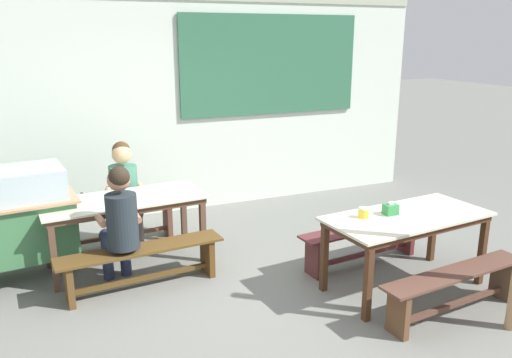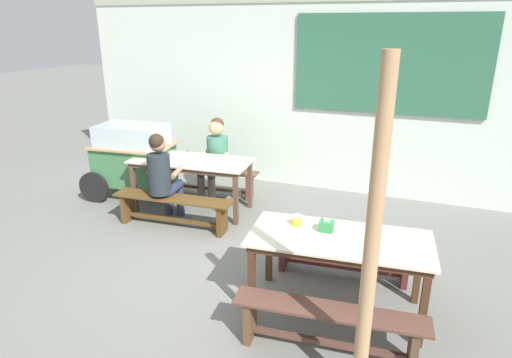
{
  "view_description": "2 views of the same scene",
  "coord_description": "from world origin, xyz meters",
  "px_view_note": "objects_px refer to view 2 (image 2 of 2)",
  "views": [
    {
      "loc": [
        -1.8,
        -4.07,
        2.39
      ],
      "look_at": [
        0.31,
        0.81,
        0.91
      ],
      "focal_mm": 35.84,
      "sensor_mm": 36.0,
      "label": 1
    },
    {
      "loc": [
        1.92,
        -3.96,
        2.55
      ],
      "look_at": [
        0.14,
        0.62,
        0.8
      ],
      "focal_mm": 30.77,
      "sensor_mm": 36.0,
      "label": 2
    }
  ],
  "objects_px": {
    "bench_near_back": "(343,252)",
    "condiment_jar": "(297,220)",
    "dining_table_near": "(339,245)",
    "person_center_facing": "(215,153)",
    "bench_far_back": "(209,177)",
    "tissue_box": "(326,226)",
    "food_cart": "(133,156)",
    "dining_table_far": "(191,165)",
    "bench_near_front": "(328,325)",
    "wooden_support_post": "(372,248)",
    "person_left_back_turned": "(162,174)",
    "bench_far_front": "(173,207)"
  },
  "relations": [
    {
      "from": "bench_far_back",
      "to": "bench_far_front",
      "type": "xyz_separation_m",
      "value": [
        0.09,
        -1.23,
        -0.0
      ]
    },
    {
      "from": "food_cart",
      "to": "dining_table_far",
      "type": "bearing_deg",
      "value": -6.47
    },
    {
      "from": "dining_table_far",
      "to": "bench_far_back",
      "type": "distance_m",
      "value": 0.73
    },
    {
      "from": "person_left_back_turned",
      "to": "dining_table_near",
      "type": "bearing_deg",
      "value": -22.73
    },
    {
      "from": "condiment_jar",
      "to": "tissue_box",
      "type": "bearing_deg",
      "value": -5.56
    },
    {
      "from": "dining_table_near",
      "to": "wooden_support_post",
      "type": "bearing_deg",
      "value": -69.67
    },
    {
      "from": "dining_table_far",
      "to": "food_cart",
      "type": "distance_m",
      "value": 1.08
    },
    {
      "from": "food_cart",
      "to": "tissue_box",
      "type": "xyz_separation_m",
      "value": [
        3.34,
        -1.65,
        0.15
      ]
    },
    {
      "from": "person_left_back_turned",
      "to": "wooden_support_post",
      "type": "bearing_deg",
      "value": -35.16
    },
    {
      "from": "dining_table_far",
      "to": "condiment_jar",
      "type": "distance_m",
      "value": 2.48
    },
    {
      "from": "bench_far_back",
      "to": "bench_near_front",
      "type": "bearing_deg",
      "value": -48.55
    },
    {
      "from": "person_center_facing",
      "to": "wooden_support_post",
      "type": "relative_size",
      "value": 0.51
    },
    {
      "from": "bench_far_back",
      "to": "bench_near_back",
      "type": "bearing_deg",
      "value": -33.93
    },
    {
      "from": "food_cart",
      "to": "wooden_support_post",
      "type": "distance_m",
      "value": 4.73
    },
    {
      "from": "dining_table_near",
      "to": "condiment_jar",
      "type": "xyz_separation_m",
      "value": [
        -0.43,
        0.11,
        0.12
      ]
    },
    {
      "from": "bench_near_front",
      "to": "tissue_box",
      "type": "height_order",
      "value": "tissue_box"
    },
    {
      "from": "dining_table_near",
      "to": "tissue_box",
      "type": "distance_m",
      "value": 0.21
    },
    {
      "from": "bench_near_back",
      "to": "condiment_jar",
      "type": "distance_m",
      "value": 0.82
    },
    {
      "from": "dining_table_far",
      "to": "bench_near_front",
      "type": "relative_size",
      "value": 1.11
    },
    {
      "from": "bench_far_front",
      "to": "bench_near_front",
      "type": "relative_size",
      "value": 1.04
    },
    {
      "from": "bench_near_back",
      "to": "person_left_back_turned",
      "type": "height_order",
      "value": "person_left_back_turned"
    },
    {
      "from": "wooden_support_post",
      "to": "dining_table_near",
      "type": "bearing_deg",
      "value": 110.33
    },
    {
      "from": "bench_near_front",
      "to": "person_center_facing",
      "type": "distance_m",
      "value": 3.67
    },
    {
      "from": "bench_far_front",
      "to": "bench_near_back",
      "type": "relative_size",
      "value": 1.06
    },
    {
      "from": "person_left_back_turned",
      "to": "tissue_box",
      "type": "xyz_separation_m",
      "value": [
        2.38,
        -0.98,
        0.1
      ]
    },
    {
      "from": "food_cart",
      "to": "tissue_box",
      "type": "height_order",
      "value": "food_cart"
    },
    {
      "from": "bench_far_back",
      "to": "bench_far_front",
      "type": "relative_size",
      "value": 0.97
    },
    {
      "from": "dining_table_far",
      "to": "bench_far_back",
      "type": "xyz_separation_m",
      "value": [
        -0.05,
        0.62,
        -0.39
      ]
    },
    {
      "from": "food_cart",
      "to": "person_left_back_turned",
      "type": "xyz_separation_m",
      "value": [
        0.95,
        -0.67,
        0.05
      ]
    },
    {
      "from": "bench_far_back",
      "to": "person_left_back_turned",
      "type": "distance_m",
      "value": 1.24
    },
    {
      "from": "person_left_back_turned",
      "to": "bench_far_back",
      "type": "bearing_deg",
      "value": 86.21
    },
    {
      "from": "bench_far_back",
      "to": "tissue_box",
      "type": "relative_size",
      "value": 12.4
    },
    {
      "from": "dining_table_far",
      "to": "wooden_support_post",
      "type": "height_order",
      "value": "wooden_support_post"
    },
    {
      "from": "bench_near_back",
      "to": "person_left_back_turned",
      "type": "distance_m",
      "value": 2.55
    },
    {
      "from": "person_left_back_turned",
      "to": "person_center_facing",
      "type": "distance_m",
      "value": 1.13
    },
    {
      "from": "food_cart",
      "to": "tissue_box",
      "type": "relative_size",
      "value": 12.26
    },
    {
      "from": "bench_near_back",
      "to": "condiment_jar",
      "type": "bearing_deg",
      "value": -126.49
    },
    {
      "from": "bench_far_back",
      "to": "tissue_box",
      "type": "bearing_deg",
      "value": -42.9
    },
    {
      "from": "bench_near_back",
      "to": "person_center_facing",
      "type": "bearing_deg",
      "value": 145.42
    },
    {
      "from": "bench_near_front",
      "to": "wooden_support_post",
      "type": "height_order",
      "value": "wooden_support_post"
    },
    {
      "from": "dining_table_near",
      "to": "tissue_box",
      "type": "xyz_separation_m",
      "value": [
        -0.14,
        0.08,
        0.13
      ]
    },
    {
      "from": "dining_table_near",
      "to": "person_center_facing",
      "type": "xyz_separation_m",
      "value": [
        -2.3,
        2.16,
        0.03
      ]
    },
    {
      "from": "dining_table_far",
      "to": "bench_near_back",
      "type": "height_order",
      "value": "dining_table_far"
    },
    {
      "from": "dining_table_near",
      "to": "food_cart",
      "type": "height_order",
      "value": "food_cart"
    },
    {
      "from": "person_left_back_turned",
      "to": "wooden_support_post",
      "type": "height_order",
      "value": "wooden_support_post"
    },
    {
      "from": "food_cart",
      "to": "condiment_jar",
      "type": "xyz_separation_m",
      "value": [
        3.05,
        -1.62,
        0.14
      ]
    },
    {
      "from": "condiment_jar",
      "to": "wooden_support_post",
      "type": "bearing_deg",
      "value": -53.83
    },
    {
      "from": "dining_table_far",
      "to": "person_center_facing",
      "type": "bearing_deg",
      "value": 79.65
    },
    {
      "from": "bench_near_front",
      "to": "person_left_back_turned",
      "type": "relative_size",
      "value": 1.25
    },
    {
      "from": "bench_far_front",
      "to": "condiment_jar",
      "type": "xyz_separation_m",
      "value": [
        1.93,
        -0.89,
        0.52
      ]
    }
  ]
}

